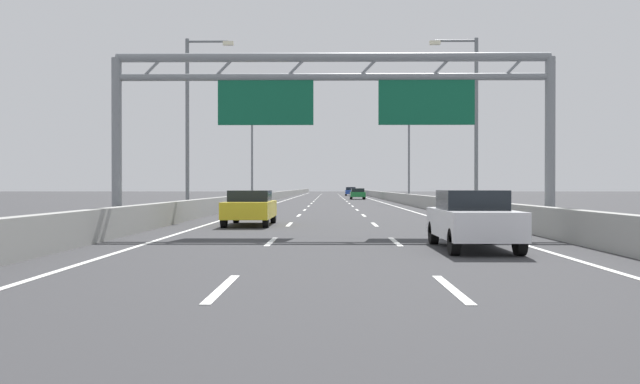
# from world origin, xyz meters

# --- Properties ---
(ground_plane) EXTENTS (260.00, 260.00, 0.00)m
(ground_plane) POSITION_xyz_m (0.00, 100.00, 0.00)
(ground_plane) COLOR #38383A
(lane_dash_left_1) EXTENTS (0.16, 3.00, 0.01)m
(lane_dash_left_1) POSITION_xyz_m (-1.80, 12.50, 0.01)
(lane_dash_left_1) COLOR white
(lane_dash_left_1) RESTS_ON ground_plane
(lane_dash_left_2) EXTENTS (0.16, 3.00, 0.01)m
(lane_dash_left_2) POSITION_xyz_m (-1.80, 21.50, 0.01)
(lane_dash_left_2) COLOR white
(lane_dash_left_2) RESTS_ON ground_plane
(lane_dash_left_3) EXTENTS (0.16, 3.00, 0.01)m
(lane_dash_left_3) POSITION_xyz_m (-1.80, 30.50, 0.01)
(lane_dash_left_3) COLOR white
(lane_dash_left_3) RESTS_ON ground_plane
(lane_dash_left_4) EXTENTS (0.16, 3.00, 0.01)m
(lane_dash_left_4) POSITION_xyz_m (-1.80, 39.50, 0.01)
(lane_dash_left_4) COLOR white
(lane_dash_left_4) RESTS_ON ground_plane
(lane_dash_left_5) EXTENTS (0.16, 3.00, 0.01)m
(lane_dash_left_5) POSITION_xyz_m (-1.80, 48.50, 0.01)
(lane_dash_left_5) COLOR white
(lane_dash_left_5) RESTS_ON ground_plane
(lane_dash_left_6) EXTENTS (0.16, 3.00, 0.01)m
(lane_dash_left_6) POSITION_xyz_m (-1.80, 57.50, 0.01)
(lane_dash_left_6) COLOR white
(lane_dash_left_6) RESTS_ON ground_plane
(lane_dash_left_7) EXTENTS (0.16, 3.00, 0.01)m
(lane_dash_left_7) POSITION_xyz_m (-1.80, 66.50, 0.01)
(lane_dash_left_7) COLOR white
(lane_dash_left_7) RESTS_ON ground_plane
(lane_dash_left_8) EXTENTS (0.16, 3.00, 0.01)m
(lane_dash_left_8) POSITION_xyz_m (-1.80, 75.50, 0.01)
(lane_dash_left_8) COLOR white
(lane_dash_left_8) RESTS_ON ground_plane
(lane_dash_left_9) EXTENTS (0.16, 3.00, 0.01)m
(lane_dash_left_9) POSITION_xyz_m (-1.80, 84.50, 0.01)
(lane_dash_left_9) COLOR white
(lane_dash_left_9) RESTS_ON ground_plane
(lane_dash_left_10) EXTENTS (0.16, 3.00, 0.01)m
(lane_dash_left_10) POSITION_xyz_m (-1.80, 93.50, 0.01)
(lane_dash_left_10) COLOR white
(lane_dash_left_10) RESTS_ON ground_plane
(lane_dash_left_11) EXTENTS (0.16, 3.00, 0.01)m
(lane_dash_left_11) POSITION_xyz_m (-1.80, 102.50, 0.01)
(lane_dash_left_11) COLOR white
(lane_dash_left_11) RESTS_ON ground_plane
(lane_dash_left_12) EXTENTS (0.16, 3.00, 0.01)m
(lane_dash_left_12) POSITION_xyz_m (-1.80, 111.50, 0.01)
(lane_dash_left_12) COLOR white
(lane_dash_left_12) RESTS_ON ground_plane
(lane_dash_left_13) EXTENTS (0.16, 3.00, 0.01)m
(lane_dash_left_13) POSITION_xyz_m (-1.80, 120.50, 0.01)
(lane_dash_left_13) COLOR white
(lane_dash_left_13) RESTS_ON ground_plane
(lane_dash_left_14) EXTENTS (0.16, 3.00, 0.01)m
(lane_dash_left_14) POSITION_xyz_m (-1.80, 129.50, 0.01)
(lane_dash_left_14) COLOR white
(lane_dash_left_14) RESTS_ON ground_plane
(lane_dash_left_15) EXTENTS (0.16, 3.00, 0.01)m
(lane_dash_left_15) POSITION_xyz_m (-1.80, 138.50, 0.01)
(lane_dash_left_15) COLOR white
(lane_dash_left_15) RESTS_ON ground_plane
(lane_dash_left_16) EXTENTS (0.16, 3.00, 0.01)m
(lane_dash_left_16) POSITION_xyz_m (-1.80, 147.50, 0.01)
(lane_dash_left_16) COLOR white
(lane_dash_left_16) RESTS_ON ground_plane
(lane_dash_left_17) EXTENTS (0.16, 3.00, 0.01)m
(lane_dash_left_17) POSITION_xyz_m (-1.80, 156.50, 0.01)
(lane_dash_left_17) COLOR white
(lane_dash_left_17) RESTS_ON ground_plane
(lane_dash_right_1) EXTENTS (0.16, 3.00, 0.01)m
(lane_dash_right_1) POSITION_xyz_m (1.80, 12.50, 0.01)
(lane_dash_right_1) COLOR white
(lane_dash_right_1) RESTS_ON ground_plane
(lane_dash_right_2) EXTENTS (0.16, 3.00, 0.01)m
(lane_dash_right_2) POSITION_xyz_m (1.80, 21.50, 0.01)
(lane_dash_right_2) COLOR white
(lane_dash_right_2) RESTS_ON ground_plane
(lane_dash_right_3) EXTENTS (0.16, 3.00, 0.01)m
(lane_dash_right_3) POSITION_xyz_m (1.80, 30.50, 0.01)
(lane_dash_right_3) COLOR white
(lane_dash_right_3) RESTS_ON ground_plane
(lane_dash_right_4) EXTENTS (0.16, 3.00, 0.01)m
(lane_dash_right_4) POSITION_xyz_m (1.80, 39.50, 0.01)
(lane_dash_right_4) COLOR white
(lane_dash_right_4) RESTS_ON ground_plane
(lane_dash_right_5) EXTENTS (0.16, 3.00, 0.01)m
(lane_dash_right_5) POSITION_xyz_m (1.80, 48.50, 0.01)
(lane_dash_right_5) COLOR white
(lane_dash_right_5) RESTS_ON ground_plane
(lane_dash_right_6) EXTENTS (0.16, 3.00, 0.01)m
(lane_dash_right_6) POSITION_xyz_m (1.80, 57.50, 0.01)
(lane_dash_right_6) COLOR white
(lane_dash_right_6) RESTS_ON ground_plane
(lane_dash_right_7) EXTENTS (0.16, 3.00, 0.01)m
(lane_dash_right_7) POSITION_xyz_m (1.80, 66.50, 0.01)
(lane_dash_right_7) COLOR white
(lane_dash_right_7) RESTS_ON ground_plane
(lane_dash_right_8) EXTENTS (0.16, 3.00, 0.01)m
(lane_dash_right_8) POSITION_xyz_m (1.80, 75.50, 0.01)
(lane_dash_right_8) COLOR white
(lane_dash_right_8) RESTS_ON ground_plane
(lane_dash_right_9) EXTENTS (0.16, 3.00, 0.01)m
(lane_dash_right_9) POSITION_xyz_m (1.80, 84.50, 0.01)
(lane_dash_right_9) COLOR white
(lane_dash_right_9) RESTS_ON ground_plane
(lane_dash_right_10) EXTENTS (0.16, 3.00, 0.01)m
(lane_dash_right_10) POSITION_xyz_m (1.80, 93.50, 0.01)
(lane_dash_right_10) COLOR white
(lane_dash_right_10) RESTS_ON ground_plane
(lane_dash_right_11) EXTENTS (0.16, 3.00, 0.01)m
(lane_dash_right_11) POSITION_xyz_m (1.80, 102.50, 0.01)
(lane_dash_right_11) COLOR white
(lane_dash_right_11) RESTS_ON ground_plane
(lane_dash_right_12) EXTENTS (0.16, 3.00, 0.01)m
(lane_dash_right_12) POSITION_xyz_m (1.80, 111.50, 0.01)
(lane_dash_right_12) COLOR white
(lane_dash_right_12) RESTS_ON ground_plane
(lane_dash_right_13) EXTENTS (0.16, 3.00, 0.01)m
(lane_dash_right_13) POSITION_xyz_m (1.80, 120.50, 0.01)
(lane_dash_right_13) COLOR white
(lane_dash_right_13) RESTS_ON ground_plane
(lane_dash_right_14) EXTENTS (0.16, 3.00, 0.01)m
(lane_dash_right_14) POSITION_xyz_m (1.80, 129.50, 0.01)
(lane_dash_right_14) COLOR white
(lane_dash_right_14) RESTS_ON ground_plane
(lane_dash_right_15) EXTENTS (0.16, 3.00, 0.01)m
(lane_dash_right_15) POSITION_xyz_m (1.80, 138.50, 0.01)
(lane_dash_right_15) COLOR white
(lane_dash_right_15) RESTS_ON ground_plane
(lane_dash_right_16) EXTENTS (0.16, 3.00, 0.01)m
(lane_dash_right_16) POSITION_xyz_m (1.80, 147.50, 0.01)
(lane_dash_right_16) COLOR white
(lane_dash_right_16) RESTS_ON ground_plane
(lane_dash_right_17) EXTENTS (0.16, 3.00, 0.01)m
(lane_dash_right_17) POSITION_xyz_m (1.80, 156.50, 0.01)
(lane_dash_right_17) COLOR white
(lane_dash_right_17) RESTS_ON ground_plane
(edge_line_left) EXTENTS (0.16, 176.00, 0.01)m
(edge_line_left) POSITION_xyz_m (-5.25, 88.00, 0.01)
(edge_line_left) COLOR white
(edge_line_left) RESTS_ON ground_plane
(edge_line_right) EXTENTS (0.16, 176.00, 0.01)m
(edge_line_right) POSITION_xyz_m (5.25, 88.00, 0.01)
(edge_line_right) COLOR white
(edge_line_right) RESTS_ON ground_plane
(barrier_left) EXTENTS (0.45, 220.00, 0.95)m
(barrier_left) POSITION_xyz_m (-6.90, 110.00, 0.47)
(barrier_left) COLOR #9E9E99
(barrier_left) RESTS_ON ground_plane
(barrier_right) EXTENTS (0.45, 220.00, 0.95)m
(barrier_right) POSITION_xyz_m (6.90, 110.00, 0.47)
(barrier_right) COLOR #9E9E99
(barrier_right) RESTS_ON ground_plane
(sign_gantry) EXTENTS (15.78, 0.36, 6.36)m
(sign_gantry) POSITION_xyz_m (0.11, 26.00, 4.80)
(sign_gantry) COLOR gray
(sign_gantry) RESTS_ON ground_plane
(streetlamp_left_mid) EXTENTS (2.58, 0.28, 9.50)m
(streetlamp_left_mid) POSITION_xyz_m (-7.47, 38.03, 5.40)
(streetlamp_left_mid) COLOR slate
(streetlamp_left_mid) RESTS_ON ground_plane
(streetlamp_right_mid) EXTENTS (2.58, 0.28, 9.50)m
(streetlamp_right_mid) POSITION_xyz_m (7.47, 38.03, 5.40)
(streetlamp_right_mid) COLOR slate
(streetlamp_right_mid) RESTS_ON ground_plane
(streetlamp_left_far) EXTENTS (2.58, 0.28, 9.50)m
(streetlamp_left_far) POSITION_xyz_m (-7.47, 68.44, 5.40)
(streetlamp_left_far) COLOR slate
(streetlamp_left_far) RESTS_ON ground_plane
(streetlamp_right_far) EXTENTS (2.58, 0.28, 9.50)m
(streetlamp_right_far) POSITION_xyz_m (7.47, 68.44, 5.40)
(streetlamp_right_far) COLOR slate
(streetlamp_right_far) RESTS_ON ground_plane
(white_car) EXTENTS (1.74, 4.21, 1.51)m
(white_car) POSITION_xyz_m (3.55, 19.25, 0.78)
(white_car) COLOR silver
(white_car) RESTS_ON ground_plane
(green_car) EXTENTS (1.84, 4.19, 1.39)m
(green_car) POSITION_xyz_m (3.48, 87.77, 0.72)
(green_car) COLOR #1E7A38
(green_car) RESTS_ON ground_plane
(yellow_car) EXTENTS (1.86, 4.58, 1.45)m
(yellow_car) POSITION_xyz_m (-3.40, 29.98, 0.75)
(yellow_car) COLOR yellow
(yellow_car) RESTS_ON ground_plane
(blue_car) EXTENTS (1.89, 4.25, 1.53)m
(blue_car) POSITION_xyz_m (3.67, 121.61, 0.78)
(blue_car) COLOR #2347AD
(blue_car) RESTS_ON ground_plane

